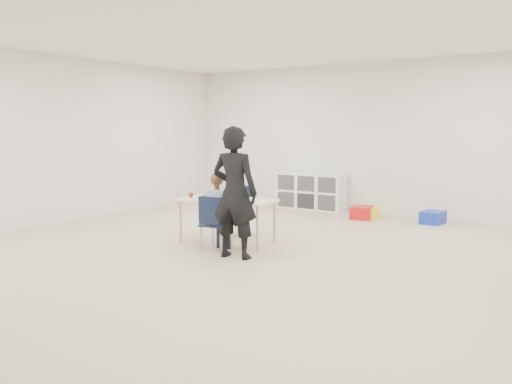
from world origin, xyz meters
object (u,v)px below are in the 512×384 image
Objects in this scene: child at (216,207)px; table at (227,220)px; chair_near at (216,223)px; cubby_shelf at (311,191)px; adult at (235,193)px.

table is at bearing 105.25° from child.
chair_near is at bearing -74.75° from table.
cubby_shelf is 0.87× the size of adult.
chair_near is 4.03m from cubby_shelf.
child reaches higher than chair_near.
adult is at bearing -54.97° from table.
adult is at bearing -73.80° from cubby_shelf.
chair_near reaches higher than cubby_shelf.
chair_near is 0.63m from adult.
cubby_shelf is at bearing 91.12° from table.
chair_near reaches higher than table.
table is 3.48m from cubby_shelf.
child is at bearing 171.92° from chair_near.
table is 0.63m from child.
chair_near is 0.45× the size of adult.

